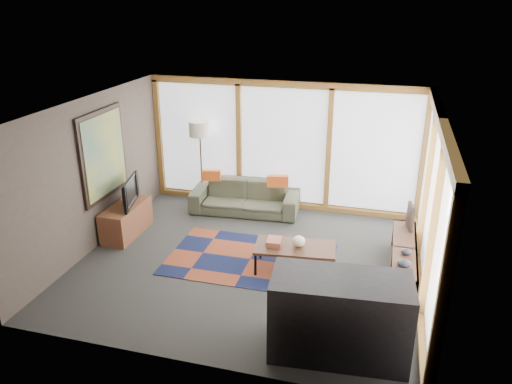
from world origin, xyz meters
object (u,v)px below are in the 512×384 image
(floor_lamp, at_px, (201,162))
(bookshelf, at_px, (403,262))
(coffee_table, at_px, (295,258))
(tv_console, at_px, (126,220))
(television, at_px, (126,192))
(sofa, at_px, (245,197))
(bar_counter, at_px, (340,317))

(floor_lamp, bearing_deg, bookshelf, -25.87)
(coffee_table, xyz_separation_m, tv_console, (-3.22, 0.44, 0.08))
(floor_lamp, height_order, coffee_table, floor_lamp)
(coffee_table, relative_size, television, 1.43)
(bookshelf, bearing_deg, sofa, 150.94)
(sofa, bearing_deg, coffee_table, -58.47)
(tv_console, relative_size, bar_counter, 0.69)
(sofa, bearing_deg, television, -143.70)
(television, relative_size, bar_counter, 0.53)
(sofa, xyz_separation_m, television, (-1.77, -1.51, 0.51))
(sofa, xyz_separation_m, bookshelf, (3.09, -1.71, -0.06))
(television, xyz_separation_m, bar_counter, (4.09, -2.28, -0.30))
(sofa, relative_size, floor_lamp, 1.23)
(coffee_table, relative_size, bar_counter, 0.76)
(bookshelf, distance_m, television, 4.90)
(sofa, relative_size, television, 2.43)
(coffee_table, height_order, bookshelf, bookshelf)
(tv_console, height_order, television, television)
(sofa, xyz_separation_m, bar_counter, (2.31, -3.79, 0.21))
(sofa, height_order, floor_lamp, floor_lamp)
(bookshelf, height_order, tv_console, tv_console)
(sofa, height_order, tv_console, sofa)
(coffee_table, height_order, television, television)
(tv_console, bearing_deg, sofa, 40.51)
(floor_lamp, height_order, bar_counter, floor_lamp)
(bookshelf, xyz_separation_m, tv_console, (-4.89, 0.17, 0.04))
(floor_lamp, xyz_separation_m, bar_counter, (3.34, -4.07, -0.35))
(floor_lamp, height_order, television, floor_lamp)
(sofa, bearing_deg, tv_console, -143.52)
(tv_console, xyz_separation_m, television, (0.03, 0.04, 0.54))
(tv_console, bearing_deg, bookshelf, -2.00)
(floor_lamp, bearing_deg, sofa, -15.24)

